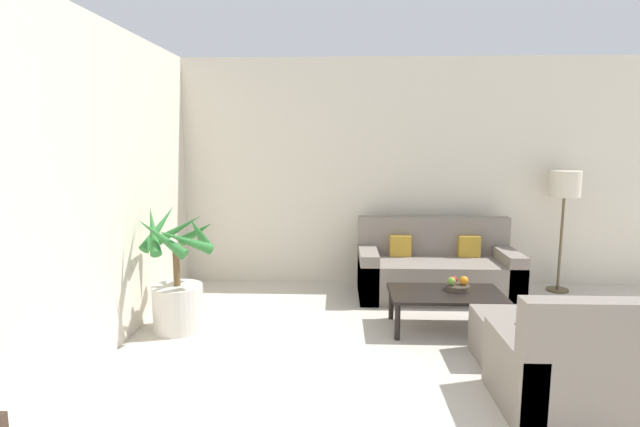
{
  "coord_description": "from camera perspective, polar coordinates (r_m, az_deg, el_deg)",
  "views": [
    {
      "loc": [
        -1.5,
        0.69,
        1.76
      ],
      "look_at": [
        -1.69,
        5.72,
        1.0
      ],
      "focal_mm": 28.0,
      "sensor_mm": 36.0,
      "label": 1
    }
  ],
  "objects": [
    {
      "name": "floor_lamp",
      "position": [
        6.29,
        26.18,
        2.45
      ],
      "size": [
        0.34,
        0.34,
        1.4
      ],
      "color": "brown",
      "rests_on": "ground_plane"
    },
    {
      "name": "apple_green",
      "position": [
        4.84,
        14.82,
        -7.49
      ],
      "size": [
        0.08,
        0.08,
        0.08
      ],
      "color": "olive",
      "rests_on": "fruit_bowl"
    },
    {
      "name": "coffee_table",
      "position": [
        4.8,
        14.19,
        -9.2
      ],
      "size": [
        1.03,
        0.61,
        0.36
      ],
      "color": "black",
      "rests_on": "ground_plane"
    },
    {
      "name": "potted_palm",
      "position": [
        4.81,
        -15.97,
        -7.96
      ],
      "size": [
        0.7,
        0.77,
        1.17
      ],
      "color": "beige",
      "rests_on": "ground_plane"
    },
    {
      "name": "armchair",
      "position": [
        3.73,
        26.78,
        -15.99
      ],
      "size": [
        0.88,
        0.77,
        0.84
      ],
      "color": "gray",
      "rests_on": "ground_plane"
    },
    {
      "name": "orange_fruit",
      "position": [
        4.89,
        16.13,
        -7.36
      ],
      "size": [
        0.08,
        0.08,
        0.08
      ],
      "color": "orange",
      "rests_on": "fruit_bowl"
    },
    {
      "name": "apple_red",
      "position": [
        4.92,
        15.06,
        -7.31
      ],
      "size": [
        0.07,
        0.07,
        0.07
      ],
      "color": "red",
      "rests_on": "fruit_bowl"
    },
    {
      "name": "fruit_bowl",
      "position": [
        4.88,
        15.48,
        -8.16
      ],
      "size": [
        0.22,
        0.22,
        0.05
      ],
      "color": "#42382D",
      "rests_on": "coffee_table"
    },
    {
      "name": "ottoman",
      "position": [
        4.41,
        21.38,
        -12.89
      ],
      "size": [
        0.63,
        0.44,
        0.38
      ],
      "color": "gray",
      "rests_on": "ground_plane"
    },
    {
      "name": "wall_back",
      "position": [
        6.22,
        16.14,
        4.47
      ],
      "size": [
        8.33,
        0.06,
        2.7
      ],
      "color": "beige",
      "rests_on": "ground_plane"
    },
    {
      "name": "sofa_loveseat",
      "position": [
        5.78,
        13.13,
        -6.4
      ],
      "size": [
        1.73,
        0.78,
        0.86
      ],
      "color": "gray",
      "rests_on": "ground_plane"
    }
  ]
}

